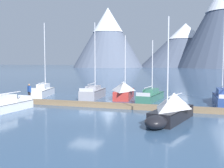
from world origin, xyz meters
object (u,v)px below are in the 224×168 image
at_px(sailboat_outer_slip, 171,108).
at_px(sailboat_mid_dock_port, 94,92).
at_px(sailboat_nearest_berth, 44,91).
at_px(sailboat_far_berth, 152,95).
at_px(person_on_dock, 29,91).
at_px(sailboat_mid_dock_starboard, 124,90).
at_px(sailboat_end_of_dock, 222,97).

bearing_deg(sailboat_outer_slip, sailboat_mid_dock_port, 136.02).
xyz_separation_m(sailboat_nearest_berth, sailboat_far_berth, (13.48, 1.04, -0.11)).
bearing_deg(person_on_dock, sailboat_mid_dock_port, 54.93).
xyz_separation_m(sailboat_nearest_berth, person_on_dock, (2.24, -5.90, 0.65)).
xyz_separation_m(sailboat_mid_dock_starboard, sailboat_end_of_dock, (10.67, -0.45, -0.28)).
bearing_deg(sailboat_mid_dock_port, person_on_dock, -125.07).
relative_size(sailboat_outer_slip, person_on_dock, 4.29).
distance_m(sailboat_far_berth, sailboat_outer_slip, 11.47).
distance_m(sailboat_mid_dock_starboard, sailboat_far_berth, 3.36).
relative_size(sailboat_nearest_berth, sailboat_far_berth, 1.26).
bearing_deg(sailboat_mid_dock_port, sailboat_nearest_berth, -176.41).
xyz_separation_m(sailboat_outer_slip, sailboat_end_of_dock, (3.57, 10.63, -0.31)).
bearing_deg(sailboat_nearest_berth, person_on_dock, -69.24).
relative_size(sailboat_mid_dock_port, person_on_dock, 5.24).
xyz_separation_m(sailboat_mid_dock_port, sailboat_far_berth, (6.81, 0.62, -0.12)).
bearing_deg(sailboat_nearest_berth, sailboat_mid_dock_starboard, 7.27).
height_order(sailboat_far_berth, sailboat_outer_slip, sailboat_outer_slip).
bearing_deg(sailboat_mid_dock_port, sailboat_far_berth, 5.24).
height_order(sailboat_mid_dock_port, person_on_dock, sailboat_mid_dock_port).
xyz_separation_m(sailboat_mid_dock_port, person_on_dock, (-4.44, -6.32, 0.64)).
bearing_deg(person_on_dock, sailboat_far_berth, 31.71).
bearing_deg(sailboat_far_berth, sailboat_mid_dock_starboard, 175.67).
xyz_separation_m(sailboat_mid_dock_port, sailboat_mid_dock_starboard, (3.48, 0.88, 0.27)).
relative_size(sailboat_nearest_berth, person_on_dock, 5.38).
relative_size(sailboat_far_berth, sailboat_outer_slip, 1.00).
distance_m(sailboat_mid_dock_port, sailboat_mid_dock_starboard, 3.60).
xyz_separation_m(sailboat_mid_dock_starboard, sailboat_far_berth, (3.33, -0.25, -0.39)).
height_order(sailboat_nearest_berth, sailboat_far_berth, sailboat_nearest_berth).
relative_size(sailboat_mid_dock_starboard, sailboat_outer_slip, 1.01).
xyz_separation_m(sailboat_outer_slip, person_on_dock, (-15.01, 3.88, 0.33)).
height_order(sailboat_nearest_berth, sailboat_mid_dock_starboard, sailboat_nearest_berth).
bearing_deg(sailboat_mid_dock_starboard, sailboat_mid_dock_port, -165.85).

